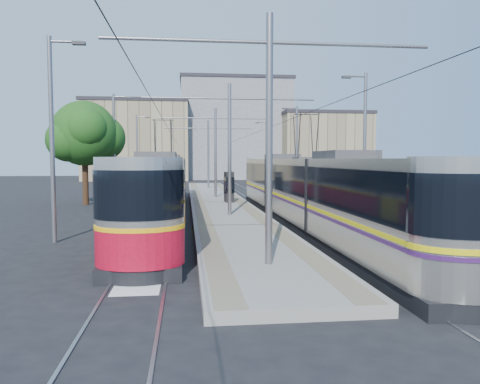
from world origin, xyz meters
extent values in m
plane|color=black|center=(0.00, 0.00, 0.00)|extent=(160.00, 160.00, 0.00)
cube|color=gray|center=(0.00, 17.00, 0.15)|extent=(4.00, 50.00, 0.30)
cube|color=gray|center=(-1.45, 17.00, 0.30)|extent=(0.70, 50.00, 0.01)
cube|color=gray|center=(1.45, 17.00, 0.30)|extent=(0.70, 50.00, 0.01)
cube|color=gray|center=(-4.32, 17.00, 0.01)|extent=(0.07, 70.00, 0.03)
cube|color=gray|center=(-2.88, 17.00, 0.01)|extent=(0.07, 70.00, 0.03)
cube|color=gray|center=(2.88, 17.00, 0.01)|extent=(0.07, 70.00, 0.03)
cube|color=gray|center=(4.32, 17.00, 0.01)|extent=(0.07, 70.00, 0.03)
cube|color=silver|center=(-3.60, -3.00, 0.01)|extent=(1.20, 5.00, 0.01)
cube|color=black|center=(-3.60, 10.03, 0.20)|extent=(2.30, 29.57, 0.40)
cube|color=beige|center=(-3.60, 10.03, 1.85)|extent=(2.40, 27.97, 2.90)
cube|color=black|center=(-3.60, 10.03, 2.35)|extent=(2.43, 27.97, 1.30)
cube|color=#EEA60C|center=(-3.60, 10.03, 1.45)|extent=(2.43, 27.97, 0.12)
cube|color=#B70A23|center=(-3.60, 10.03, 0.95)|extent=(2.42, 27.97, 1.10)
cube|color=#2D2D30|center=(-3.60, 10.03, 3.45)|extent=(1.68, 3.00, 0.30)
cube|color=black|center=(3.60, 5.84, 0.20)|extent=(2.30, 28.43, 0.40)
cube|color=#B7B1A7|center=(3.60, 5.84, 1.85)|extent=(2.40, 26.83, 2.90)
cube|color=black|center=(3.60, 5.84, 2.35)|extent=(2.43, 26.83, 1.30)
cube|color=yellow|center=(3.60, 5.84, 1.45)|extent=(2.43, 26.83, 0.12)
cube|color=#38164D|center=(3.60, 5.84, 1.30)|extent=(2.43, 26.83, 0.10)
cube|color=#2D2D30|center=(3.60, 5.84, 3.45)|extent=(1.68, 3.00, 0.30)
cylinder|color=slate|center=(0.00, -4.00, 3.80)|extent=(0.20, 0.20, 7.00)
cylinder|color=slate|center=(0.00, -4.00, 6.50)|extent=(9.20, 0.10, 0.10)
cylinder|color=slate|center=(0.00, 8.00, 3.80)|extent=(0.20, 0.20, 7.00)
cylinder|color=slate|center=(0.00, 8.00, 6.50)|extent=(9.20, 0.10, 0.10)
cylinder|color=slate|center=(0.00, 20.00, 3.80)|extent=(0.20, 0.20, 7.00)
cylinder|color=slate|center=(0.00, 20.00, 6.50)|extent=(9.20, 0.10, 0.10)
cylinder|color=slate|center=(0.00, 32.00, 3.80)|extent=(0.20, 0.20, 7.00)
cylinder|color=slate|center=(0.00, 32.00, 6.50)|extent=(9.20, 0.10, 0.10)
cylinder|color=black|center=(-3.60, 17.00, 5.55)|extent=(0.02, 70.00, 0.02)
cylinder|color=black|center=(3.60, 17.00, 5.55)|extent=(0.02, 70.00, 0.02)
cylinder|color=slate|center=(-7.50, 2.00, 4.00)|extent=(0.18, 0.18, 8.00)
cube|color=#2D2D30|center=(-6.40, 2.00, 7.75)|extent=(0.50, 0.22, 0.12)
cylinder|color=slate|center=(-7.50, 18.00, 4.00)|extent=(0.18, 0.18, 8.00)
cube|color=#2D2D30|center=(-6.40, 18.00, 7.75)|extent=(0.50, 0.22, 0.12)
cylinder|color=slate|center=(-7.50, 34.00, 4.00)|extent=(0.18, 0.18, 8.00)
cube|color=#2D2D30|center=(-6.40, 34.00, 7.75)|extent=(0.50, 0.22, 0.12)
cylinder|color=slate|center=(7.50, 8.00, 4.00)|extent=(0.18, 0.18, 8.00)
cube|color=#2D2D30|center=(6.40, 8.00, 7.75)|extent=(0.50, 0.22, 0.12)
cylinder|color=slate|center=(7.50, 24.00, 4.00)|extent=(0.18, 0.18, 8.00)
cube|color=#2D2D30|center=(6.40, 24.00, 7.75)|extent=(0.50, 0.22, 0.12)
cylinder|color=slate|center=(7.50, 40.00, 4.00)|extent=(0.18, 0.18, 8.00)
cube|color=#2D2D30|center=(6.40, 40.00, 7.75)|extent=(0.50, 0.22, 0.12)
cube|color=black|center=(0.65, 15.44, 1.36)|extent=(0.64, 0.97, 2.11)
cube|color=black|center=(0.65, 15.44, 1.49)|extent=(0.69, 1.01, 1.10)
cylinder|color=#382314|center=(-9.56, 17.79, 1.55)|extent=(0.43, 0.43, 3.10)
sphere|color=#184012|center=(-9.56, 17.79, 5.14)|extent=(4.65, 4.65, 4.65)
sphere|color=#184012|center=(-8.40, 18.56, 4.84)|extent=(3.29, 3.29, 3.29)
cube|color=#988C67|center=(-10.00, 60.00, 5.99)|extent=(16.00, 12.00, 11.98)
cube|color=#262328|center=(-10.00, 60.00, 12.23)|extent=(16.32, 12.24, 0.50)
cube|color=gray|center=(6.00, 64.00, 8.09)|extent=(18.00, 14.00, 16.18)
cube|color=#262328|center=(6.00, 64.00, 16.43)|extent=(18.36, 14.28, 0.50)
cube|color=#988C67|center=(20.00, 58.00, 5.18)|extent=(14.00, 10.00, 10.37)
cube|color=#262328|center=(20.00, 58.00, 10.62)|extent=(14.28, 10.20, 0.50)
camera|label=1|loc=(-2.32, -16.98, 3.28)|focal=35.00mm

